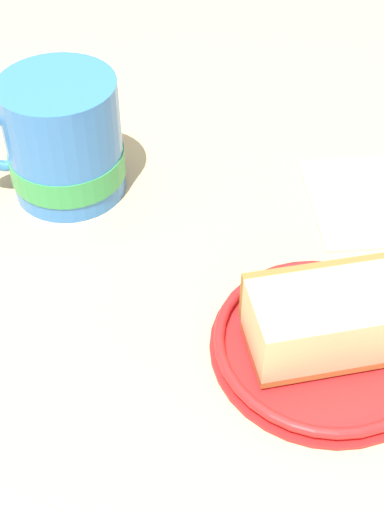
{
  "coord_description": "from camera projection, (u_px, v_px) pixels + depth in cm",
  "views": [
    {
      "loc": [
        4.76,
        33.76,
        40.11
      ],
      "look_at": [
        -1.9,
        -3.0,
        3.0
      ],
      "focal_mm": 49.29,
      "sensor_mm": 36.0,
      "label": 1
    }
  ],
  "objects": [
    {
      "name": "small_plate",
      "position": [
        323.0,
        343.0,
        0.5
      ],
      "size": [
        16.14,
        16.14,
        1.38
      ],
      "color": "red",
      "rests_on": "ground_plane"
    },
    {
      "name": "tea_mug",
      "position": [
        63.0,
        142.0,
        0.6
      ],
      "size": [
        12.77,
        10.03,
        10.63
      ],
      "color": "#3372BF",
      "rests_on": "ground_plane"
    },
    {
      "name": "cake_slice",
      "position": [
        327.0,
        319.0,
        0.48
      ],
      "size": [
        10.87,
        6.43,
        4.89
      ],
      "color": "#9E662D",
      "rests_on": "small_plate"
    },
    {
      "name": "ground_plane",
      "position": [
        175.0,
        330.0,
        0.54
      ],
      "size": [
        140.51,
        140.51,
        3.39
      ],
      "primitive_type": "cube",
      "color": "tan"
    }
  ]
}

